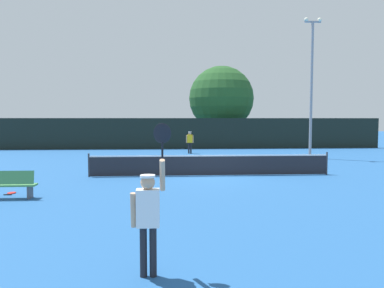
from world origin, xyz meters
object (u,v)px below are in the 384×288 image
object	(u,v)px
player_serving	(149,209)
player_receiving	(190,140)
courtside_bench	(7,185)
large_tree	(221,99)
parked_car_near	(155,136)
parked_car_far	(242,136)
tennis_ball	(191,174)
light_pole	(312,80)
spare_racket	(11,193)
parked_car_mid	(206,137)

from	to	relation	value
player_serving	player_receiving	world-z (taller)	player_serving
courtside_bench	large_tree	distance (m)	27.04
player_receiving	parked_car_near	xyz separation A→B (m)	(-3.02, 11.35, -0.25)
player_receiving	large_tree	size ratio (longest dim) A/B	0.21
player_receiving	parked_car_far	xyz separation A→B (m)	(6.49, 12.29, -0.25)
parked_car_far	tennis_ball	bearing A→B (deg)	-113.19
player_receiving	courtside_bench	world-z (taller)	player_receiving
player_receiving	parked_car_near	size ratio (longest dim) A/B	0.39
player_serving	courtside_bench	size ratio (longest dim) A/B	1.42
player_receiving	tennis_ball	distance (m)	10.80
courtside_bench	parked_car_far	distance (m)	30.96
tennis_ball	light_pole	bearing A→B (deg)	39.14
light_pole	player_receiving	bearing A→B (deg)	154.00
parked_car_near	courtside_bench	bearing A→B (deg)	-96.31
player_receiving	tennis_ball	size ratio (longest dim) A/B	24.59
player_receiving	courtside_bench	xyz separation A→B (m)	(-6.92, -15.61, -0.55)
spare_racket	courtside_bench	distance (m)	1.06
parked_car_mid	large_tree	bearing A→B (deg)	-43.17
player_receiving	courtside_bench	bearing A→B (deg)	66.09
spare_racket	large_tree	bearing A→B (deg)	65.23
player_serving	parked_car_mid	size ratio (longest dim) A/B	0.60
parked_car_mid	player_serving	bearing A→B (deg)	-99.14
player_receiving	parked_car_mid	xyz separation A→B (m)	(2.30, 10.13, -0.25)
tennis_ball	parked_car_mid	size ratio (longest dim) A/B	0.02
player_serving	parked_car_near	bearing A→B (deg)	91.81
parked_car_mid	light_pole	bearing A→B (deg)	-69.74
tennis_ball	large_tree	bearing A→B (deg)	77.75
parked_car_far	player_receiving	bearing A→B (deg)	-123.97
courtside_bench	parked_car_far	size ratio (longest dim) A/B	0.41
spare_racket	parked_car_mid	world-z (taller)	parked_car_mid
player_receiving	spare_racket	world-z (taller)	player_receiving
large_tree	parked_car_far	world-z (taller)	large_tree
parked_car_mid	parked_car_far	xyz separation A→B (m)	(4.18, 2.16, 0.00)
parked_car_mid	parked_car_far	bearing A→B (deg)	25.84
player_serving	tennis_ball	xyz separation A→B (m)	(1.41, 11.14, -1.10)
tennis_ball	player_serving	bearing A→B (deg)	-97.19
player_serving	light_pole	bearing A→B (deg)	61.31
spare_racket	parked_car_far	world-z (taller)	parked_car_far
player_serving	tennis_ball	size ratio (longest dim) A/B	37.68
spare_racket	tennis_ball	bearing A→B (deg)	30.89
courtside_bench	player_serving	bearing A→B (deg)	-51.68
spare_racket	large_tree	world-z (taller)	large_tree
courtside_bench	large_tree	size ratio (longest dim) A/B	0.23
parked_car_near	parked_car_mid	bearing A→B (deg)	-10.98
player_receiving	spare_racket	distance (m)	16.39
player_serving	player_receiving	distance (m)	21.96
player_receiving	light_pole	size ratio (longest dim) A/B	0.18
light_pole	parked_car_near	xyz separation A→B (m)	(-10.91, 15.20, -4.45)
large_tree	parked_car_mid	xyz separation A→B (m)	(-1.39, 1.24, -3.92)
light_pole	large_tree	world-z (taller)	light_pole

